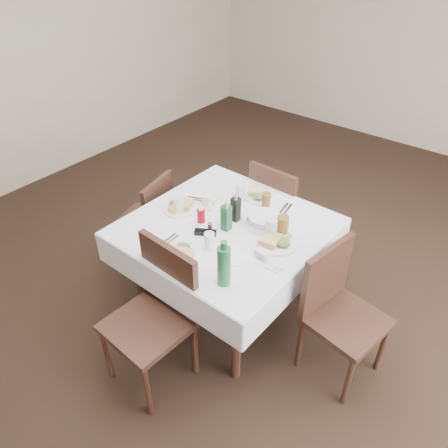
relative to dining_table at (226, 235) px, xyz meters
name	(u,v)px	position (x,y,z in m)	size (l,w,h in m)	color
ground_plane	(256,296)	(0.13, 0.22, -0.68)	(7.00, 7.00, 0.00)	black
room_shell	(269,80)	(0.13, 0.22, 1.04)	(6.04, 7.04, 2.80)	beige
dining_table	(226,235)	(0.00, 0.00, 0.00)	(1.26, 1.26, 0.76)	black
chair_north	(278,207)	(-0.04, 0.73, -0.16)	(0.44, 0.44, 0.91)	black
chair_south	(158,308)	(0.02, -0.69, -0.13)	(0.48, 0.48, 0.96)	black
chair_east	(337,304)	(0.84, 0.04, -0.16)	(0.50, 0.50, 0.91)	black
chair_west	(150,216)	(-0.81, 0.03, -0.20)	(0.47, 0.47, 0.83)	black
meal_north	(259,195)	(-0.03, 0.43, 0.11)	(0.24, 0.24, 0.05)	white
meal_south	(180,253)	(-0.02, -0.43, 0.11)	(0.27, 0.27, 0.06)	white
meal_east	(277,241)	(0.38, 0.04, 0.11)	(0.27, 0.27, 0.06)	white
meal_west	(180,206)	(-0.38, -0.05, 0.11)	(0.24, 0.24, 0.05)	white
side_plate_a	(226,195)	(-0.23, 0.29, 0.09)	(0.15, 0.15, 0.01)	white
side_plate_b	(237,258)	(0.27, -0.23, 0.09)	(0.15, 0.15, 0.01)	white
water_n	(240,192)	(-0.12, 0.32, 0.15)	(0.07, 0.07, 0.13)	silver
water_s	(209,241)	(0.07, -0.26, 0.15)	(0.06, 0.06, 0.12)	silver
water_e	(271,229)	(0.31, 0.07, 0.16)	(0.08, 0.08, 0.15)	silver
water_w	(179,205)	(-0.36, -0.08, 0.15)	(0.07, 0.07, 0.13)	silver
iced_tea_a	(266,201)	(0.10, 0.33, 0.15)	(0.06, 0.06, 0.13)	brown
iced_tea_b	(282,227)	(0.36, 0.12, 0.17)	(0.08, 0.08, 0.16)	brown
bread_basket	(264,221)	(0.20, 0.16, 0.12)	(0.24, 0.24, 0.08)	silver
oil_cruet_dark	(236,208)	(0.01, 0.09, 0.18)	(0.05, 0.05, 0.22)	black
oil_cruet_green	(226,217)	(0.03, -0.03, 0.19)	(0.06, 0.06, 0.23)	#205A31
ketchup_bottle	(201,215)	(-0.16, -0.07, 0.14)	(0.05, 0.05, 0.12)	#B30611
salt_shaker	(225,219)	(-0.02, 0.01, 0.12)	(0.03, 0.03, 0.07)	white
pepper_shaker	(210,227)	(-0.04, -0.12, 0.12)	(0.03, 0.03, 0.07)	#392A20
coffee_mug	(207,201)	(-0.25, 0.10, 0.13)	(0.13, 0.13, 0.10)	white
sunglasses	(205,232)	(-0.04, -0.16, 0.10)	(0.15, 0.11, 0.03)	black
green_bottle	(224,265)	(0.34, -0.45, 0.22)	(0.08, 0.08, 0.30)	#205A31
sugar_caddy	(262,253)	(0.37, -0.12, 0.11)	(0.10, 0.07, 0.05)	white
cutlery_n	(285,210)	(0.22, 0.40, 0.09)	(0.08, 0.20, 0.01)	silver
cutlery_s	(168,241)	(-0.18, -0.37, 0.09)	(0.05, 0.18, 0.01)	silver
cutlery_e	(268,265)	(0.45, -0.17, 0.09)	(0.19, 0.05, 0.01)	silver
cutlery_w	(198,200)	(-0.36, 0.12, 0.09)	(0.18, 0.10, 0.01)	silver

